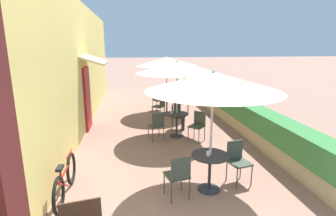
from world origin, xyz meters
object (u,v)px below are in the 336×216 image
patio_umbrella_near (213,82)px  patio_table_mid (177,120)px  cafe_chair_mid_left (198,124)px  patio_table_near (210,165)px  cafe_chair_near_right (178,174)px  coffee_cup_near (208,154)px  cafe_chair_mid_right (176,115)px  patio_table_far (167,101)px  coffee_cup_mid (172,112)px  cafe_chair_far_right (157,99)px  cafe_chair_far_left (183,101)px  cafe_chair_mid_back (157,124)px  cafe_chair_far_back (160,105)px  patio_umbrella_mid (177,67)px  bicycle_leaning (65,180)px  seated_patron_mid_right (179,110)px  patio_umbrella_far (167,62)px  cafe_chair_near_left (238,158)px

patio_umbrella_near → patio_table_mid: 3.59m
patio_umbrella_near → cafe_chair_mid_left: patio_umbrella_near is taller
patio_table_near → cafe_chair_near_right: (-0.67, -0.24, -0.01)m
patio_umbrella_near → coffee_cup_near: (-0.06, -0.04, -1.37)m
patio_table_near → cafe_chair_mid_right: bearing=90.0°
patio_umbrella_near → patio_table_far: patio_umbrella_near is taller
patio_umbrella_near → patio_table_mid: size_ratio=3.35×
coffee_cup_mid → cafe_chair_far_right: cafe_chair_far_right is taller
coffee_cup_mid → cafe_chair_far_left: (0.96, 2.85, -0.27)m
cafe_chair_mid_back → cafe_chair_far_back: size_ratio=1.00×
coffee_cup_mid → cafe_chair_far_back: bearing=92.6°
patio_umbrella_near → cafe_chair_mid_left: bearing=80.1°
cafe_chair_mid_left → cafe_chair_far_right: size_ratio=1.00×
cafe_chair_mid_right → coffee_cup_mid: (-0.25, -0.69, 0.27)m
patio_umbrella_mid → bicycle_leaning: 4.44m
seated_patron_mid_right → cafe_chair_far_left: (0.61, 2.19, -0.17)m
patio_umbrella_near → bicycle_leaning: (-2.75, 0.15, -1.82)m
coffee_cup_mid → patio_umbrella_far: (0.25, 2.85, 1.37)m
patio_umbrella_mid → cafe_chair_far_right: (-0.27, 3.48, -1.65)m
cafe_chair_mid_right → coffee_cup_near: bearing=12.3°
cafe_chair_near_right → seated_patron_mid_right: (0.78, 4.12, 0.17)m
patio_table_near → cafe_chair_mid_left: (0.48, 2.77, -0.01)m
cafe_chair_near_right → cafe_chair_mid_left: (1.15, 3.01, 0.00)m
cafe_chair_near_left → patio_table_far: bearing=-97.0°
cafe_chair_mid_left → cafe_chair_far_right: 4.00m
cafe_chair_near_left → cafe_chair_far_left: 5.82m
patio_umbrella_near → patio_umbrella_mid: bearing=91.5°
patio_table_near → cafe_chair_near_left: size_ratio=0.86×
patio_table_near → patio_table_mid: same height
patio_table_far → cafe_chair_far_left: cafe_chair_far_left is taller
patio_table_far → cafe_chair_far_back: bearing=-119.9°
cafe_chair_mid_left → cafe_chair_far_left: (0.24, 3.30, 0.00)m
cafe_chair_mid_right → cafe_chair_mid_back: size_ratio=1.00×
patio_table_mid → cafe_chair_mid_left: 0.71m
cafe_chair_far_back → patio_umbrella_mid: bearing=-137.3°
patio_table_near → cafe_chair_far_right: 6.69m
seated_patron_mid_right → cafe_chair_far_back: (-0.46, 1.57, -0.17)m
patio_umbrella_near → cafe_chair_near_left: patio_umbrella_near is taller
cafe_chair_mid_left → cafe_chair_mid_right: (-0.48, 1.14, 0.00)m
patio_umbrella_near → patio_umbrella_far: size_ratio=1.00×
patio_umbrella_near → seated_patron_mid_right: (0.11, 3.88, -1.48)m
cafe_chair_mid_right → cafe_chair_far_left: same height
cafe_chair_near_right → cafe_chair_far_left: bearing=64.0°
patio_table_far → patio_umbrella_mid: bearing=-91.8°
cafe_chair_far_back → cafe_chair_near_right: bearing=-147.2°
patio_umbrella_far → cafe_chair_far_left: (0.71, 0.00, -1.65)m
cafe_chair_far_right → cafe_chair_far_back: same height
patio_umbrella_mid → cafe_chair_near_right: bearing=-99.7°
cafe_chair_mid_right → cafe_chair_near_left: bearing=23.5°
cafe_chair_near_right → cafe_chair_mid_right: size_ratio=1.00×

